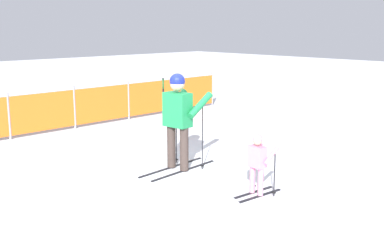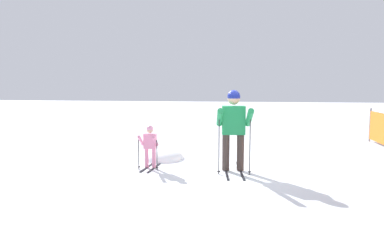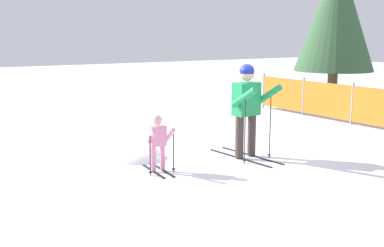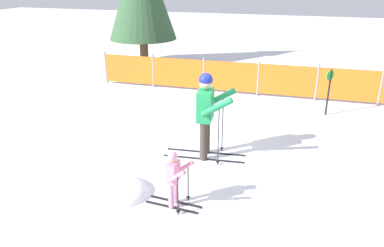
{
  "view_description": "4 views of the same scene",
  "coord_description": "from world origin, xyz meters",
  "views": [
    {
      "loc": [
        -5.82,
        -6.63,
        2.71
      ],
      "look_at": [
        -0.1,
        -0.63,
        1.01
      ],
      "focal_mm": 45.0,
      "sensor_mm": 36.0,
      "label": 1
    },
    {
      "loc": [
        8.48,
        0.08,
        2.01
      ],
      "look_at": [
        -0.19,
        -1.02,
        1.04
      ],
      "focal_mm": 35.0,
      "sensor_mm": 36.0,
      "label": 2
    },
    {
      "loc": [
        7.37,
        -5.79,
        2.39
      ],
      "look_at": [
        -0.22,
        -1.1,
        0.73
      ],
      "focal_mm": 45.0,
      "sensor_mm": 36.0,
      "label": 3
    },
    {
      "loc": [
        1.93,
        -7.04,
        3.67
      ],
      "look_at": [
        0.05,
        -0.87,
        1.07
      ],
      "focal_mm": 35.0,
      "sensor_mm": 36.0,
      "label": 4
    }
  ],
  "objects": [
    {
      "name": "skier_adult",
      "position": [
        0.12,
        -0.04,
        1.1
      ],
      "size": [
        1.76,
        0.82,
        1.84
      ],
      "rotation": [
        0.0,
        0.0,
        0.1
      ],
      "color": "black",
      "rests_on": "ground_plane"
    },
    {
      "name": "conifer_far",
      "position": [
        -4.68,
        7.63,
        3.21
      ],
      "size": [
        2.8,
        2.8,
        5.19
      ],
      "color": "#4C3823",
      "rests_on": "ground_plane"
    },
    {
      "name": "skier_child",
      "position": [
        0.08,
        -1.98,
        0.59
      ],
      "size": [
        0.96,
        0.51,
        1.01
      ],
      "rotation": [
        0.0,
        0.0,
        -0.07
      ],
      "color": "black",
      "rests_on": "ground_plane"
    },
    {
      "name": "ground_plane",
      "position": [
        0.0,
        0.0,
        0.0
      ],
      "size": [
        60.0,
        60.0,
        0.0
      ],
      "primitive_type": "plane",
      "color": "white"
    },
    {
      "name": "snow_mound",
      "position": [
        -1.09,
        -1.91,
        0.0
      ],
      "size": [
        1.27,
        1.08,
        0.51
      ],
      "primitive_type": "ellipsoid",
      "color": "white",
      "rests_on": "ground_plane"
    }
  ]
}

